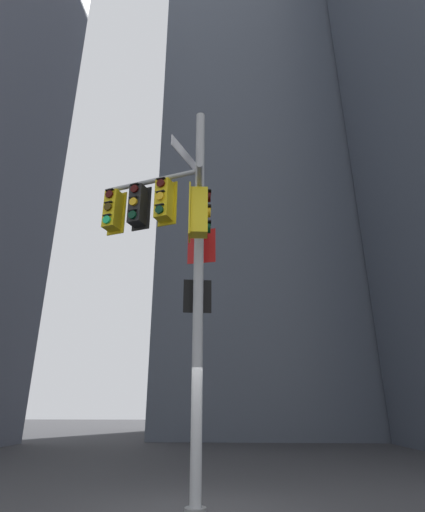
% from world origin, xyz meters
% --- Properties ---
extents(building_mid_block, '(15.41, 15.41, 50.54)m').
position_xyz_m(building_mid_block, '(3.35, 23.54, 25.27)').
color(building_mid_block, '#4C5460').
rests_on(building_mid_block, ground).
extents(signal_pole_assembly, '(2.86, 2.61, 8.58)m').
position_xyz_m(signal_pole_assembly, '(-0.65, 0.10, 5.34)').
color(signal_pole_assembly, '#9EA0A3').
rests_on(signal_pole_assembly, ground).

